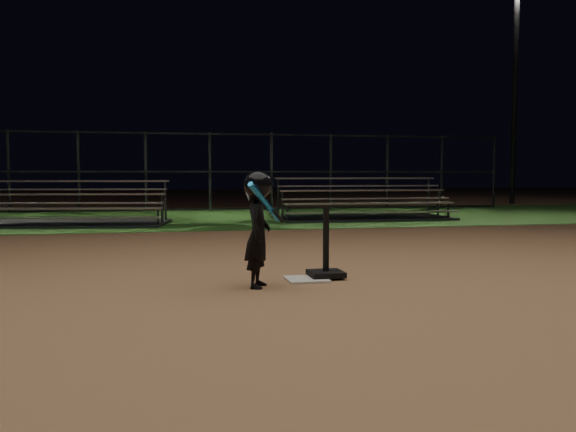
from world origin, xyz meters
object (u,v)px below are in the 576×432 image
Objects in this scene: child_batter at (258,226)px; light_pole_right at (516,76)px; batting_tee at (326,264)px; bleacher_right at (363,211)px; bleacher_left at (73,216)px; home_plate at (307,279)px.

light_pole_right is (12.60, 15.24, 4.30)m from child_batter.
child_batter reaches higher than batting_tee.
light_pole_right is (8.41, 6.44, 4.72)m from bleacher_right.
bleacher_left is (-3.79, 8.04, 0.04)m from batting_tee.
child_batter is at bearing -114.91° from bleacher_right.
home_plate is 0.05× the size of light_pole_right.
batting_tee is at bearing -111.14° from bleacher_right.
light_pole_right is (15.54, 6.82, 4.73)m from bleacher_left.
child_batter is at bearing -129.57° from light_pole_right.
home_plate is 0.10× the size of bleacher_left.
light_pole_right is at bearing 37.91° from bleacher_right.
bleacher_left is 7.14m from bleacher_right.
batting_tee is at bearing -128.34° from light_pole_right.
light_pole_right reaches higher than batting_tee.
home_plate is 0.57× the size of batting_tee.
light_pole_right reaches higher than child_batter.
child_batter is 9.76m from bleacher_right.
bleacher_right is at bearing 67.14° from home_plate.
batting_tee reaches higher than home_plate.
light_pole_right is (11.76, 14.86, 4.78)m from batting_tee.
bleacher_left is at bearing 38.25° from child_batter.
bleacher_left is (-3.54, 8.12, 0.20)m from home_plate.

